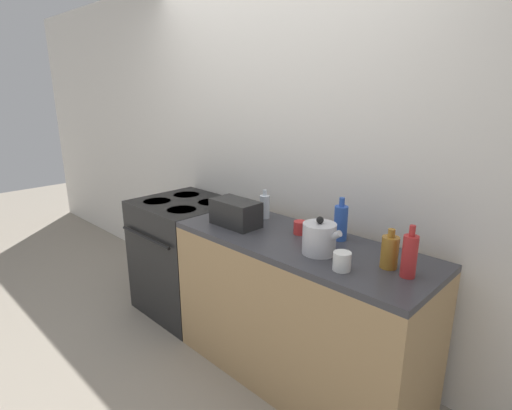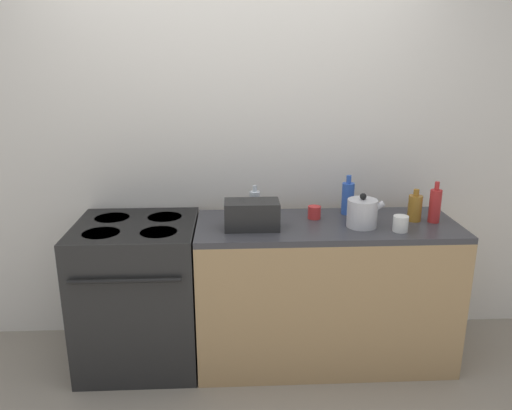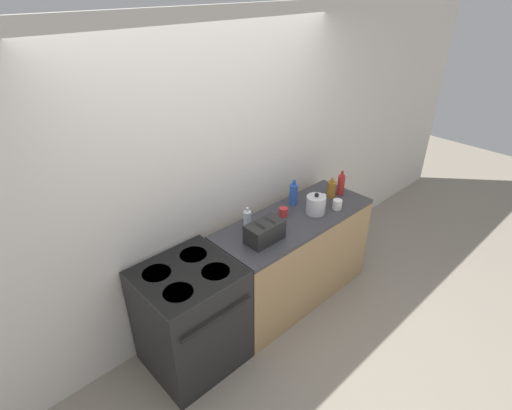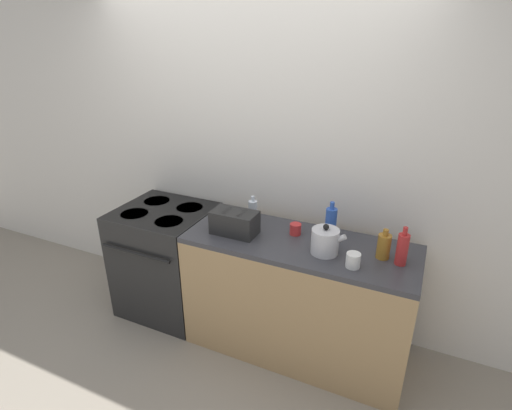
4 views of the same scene
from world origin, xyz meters
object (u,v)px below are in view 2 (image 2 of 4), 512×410
Objects in this scene: bottle_clear at (255,203)px; cup_white at (401,224)px; bottle_blue at (348,198)px; bottle_red at (435,205)px; kettle at (362,213)px; toaster at (252,215)px; cup_red at (314,212)px; bottle_amber at (415,208)px; stove at (139,292)px.

bottle_clear is 0.88m from cup_white.
bottle_blue reaches higher than bottle_clear.
bottle_red is 1.08m from bottle_clear.
kettle reaches higher than toaster.
bottle_blue is (-0.48, 0.18, 0.00)m from bottle_red.
bottle_blue reaches higher than cup_red.
kettle is 1.13× the size of bottle_amber.
stove is 0.90m from bottle_clear.
toaster is 0.66m from bottle_blue.
cup_white is at bearing -6.33° from toaster.
bottle_clear is at bearing 158.70° from kettle.
toaster is (-0.64, 0.00, -0.00)m from kettle.
stove is 1.87m from bottle_red.
stove is 1.76m from bottle_amber.
stove is 4.11× the size of kettle.
bottle_blue reaches higher than kettle.
bottle_clear is at bearing 157.82° from cup_white.
bottle_amber is at bearing -0.39° from stove.
bottle_red is 3.15× the size of cup_red.
bottle_amber is at bearing 164.15° from bottle_red.
bottle_red reaches higher than cup_red.
bottle_amber is 0.60m from cup_red.
stove is at bearing -173.78° from bottle_blue.
kettle is 0.25m from bottle_blue.
kettle is at bearing -32.58° from cup_red.
cup_red is (-0.70, 0.10, -0.07)m from bottle_red.
toaster is (0.69, -0.10, 0.52)m from stove.
bottle_clear reaches higher than toaster.
bottle_blue is 0.41m from cup_white.
stove is 9.98× the size of cup_white.
bottle_blue is 0.25m from cup_red.
stove is 1.62m from cup_white.
stove is at bearing 171.68° from toaster.
bottle_amber reaches higher than cup_red.
toaster is 1.27× the size of bottle_red.
bottle_clear reaches higher than cup_white.
stove is 4.71× the size of bottle_clear.
bottle_red reaches higher than bottle_amber.
bottle_clear is (-0.61, 0.24, -0.00)m from kettle.
stove is at bearing 178.65° from bottle_red.
bottle_red is (1.09, 0.06, 0.02)m from toaster.
toaster reaches higher than stove.
cup_white is at bearing -149.00° from bottle_red.
bottle_amber is 0.40m from bottle_blue.
cup_red is (-0.60, 0.07, -0.04)m from bottle_amber.
toaster is 1.61× the size of bottle_amber.
bottle_clear is (0.72, 0.14, 0.52)m from stove.
bottle_clear is 2.44× the size of cup_red.
bottle_clear is (0.03, 0.24, -0.00)m from toaster.
toaster is 0.99m from bottle_amber.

